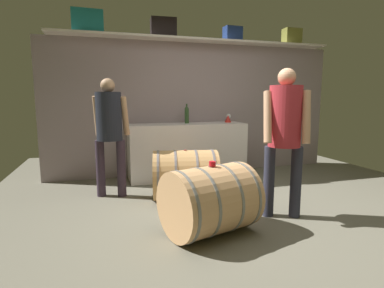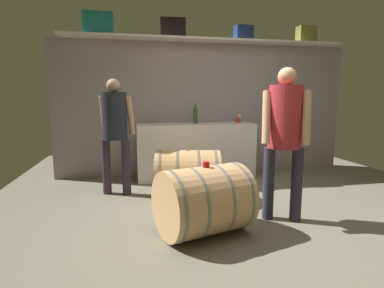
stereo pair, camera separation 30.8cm
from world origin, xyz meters
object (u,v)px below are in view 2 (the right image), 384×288
Objects in this scene: wine_bottle_green at (195,115)px; tasting_cup at (206,164)px; red_funnel at (238,119)px; toolcase_black at (173,28)px; wine_glass at (239,117)px; wine_barrel_far at (188,175)px; work_cabinet at (195,151)px; toolcase_navy at (243,33)px; toolcase_teal at (98,24)px; winemaker_pouring at (285,128)px; toolcase_olive at (306,35)px; wine_barrel_near at (204,200)px; visitor_tasting at (115,125)px.

wine_bottle_green is 2.21m from tasting_cup.
toolcase_black is at bearing 173.97° from red_funnel.
wine_glass is 0.15× the size of wine_barrel_far.
work_cabinet is 2.12m from tasting_cup.
toolcase_teal is at bearing 176.16° from toolcase_navy.
red_funnel is at bearing -73.29° from winemaker_pouring.
wine_barrel_near is (-2.32, -2.26, -2.01)m from toolcase_olive.
toolcase_navy reaches higher than work_cabinet.
wine_bottle_green is 0.33× the size of wine_barrel_near.
winemaker_pouring is (-0.28, -2.10, 0.01)m from wine_glass.
wine_barrel_near is at bearing -121.66° from toolcase_navy.
toolcase_olive is 0.19× the size of winemaker_pouring.
work_cabinet is 0.58m from wine_bottle_green.
toolcase_olive is at bearing 33.42° from visitor_tasting.
toolcase_black reaches higher than toolcase_navy.
wine_barrel_far is at bearing -51.67° from toolcase_teal.
red_funnel is 2.07m from visitor_tasting.
wine_barrel_far is (0.04, 1.02, -0.01)m from wine_barrel_near.
toolcase_teal is 2.64m from wine_barrel_far.
toolcase_black reaches higher than winemaker_pouring.
red_funnel reaches higher than work_cabinet.
work_cabinet is 2.06× the size of wine_barrel_far.
toolcase_olive is (3.39, 0.00, -0.02)m from toolcase_teal.
toolcase_navy reaches higher than tasting_cup.
tasting_cup is 0.92m from winemaker_pouring.
wine_barrel_near is 1.02m from wine_barrel_far.
winemaker_pouring is at bearing -17.34° from visitor_tasting.
toolcase_navy is (2.27, 0.00, -0.04)m from toolcase_teal.
toolcase_navy is at bearing -11.13° from wine_glass.
toolcase_olive is 0.32× the size of wine_barrel_near.
wine_bottle_green is (-0.82, -0.11, -1.31)m from toolcase_navy.
toolcase_olive reaches higher than winemaker_pouring.
work_cabinet is (-1.96, -0.18, -1.90)m from toolcase_olive.
toolcase_teal is at bearing 98.67° from wine_barrel_near.
wine_barrel_near is at bearing -99.84° from work_cabinet.
toolcase_black is 3.11× the size of red_funnel.
work_cabinet is at bearing -174.50° from toolcase_olive.
wine_barrel_near is 15.27× the size of tasting_cup.
toolcase_navy is 2.61m from visitor_tasting.
red_funnel is 1.66m from wine_barrel_far.
red_funnel is 2.48m from wine_barrel_near.
wine_glass is at bearing 8.67° from wine_bottle_green.
toolcase_navy reaches higher than wine_barrel_near.
winemaker_pouring is at bearing -97.47° from wine_glass.
toolcase_black is 2.64m from winemaker_pouring.
tasting_cup is (-1.13, -2.27, -0.29)m from wine_glass.
work_cabinet is 1.12m from wine_barrel_far.
wine_barrel_far is 0.60× the size of visitor_tasting.
toolcase_teal is 0.28× the size of winemaker_pouring.
wine_bottle_green is at bearing 79.18° from work_cabinet.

